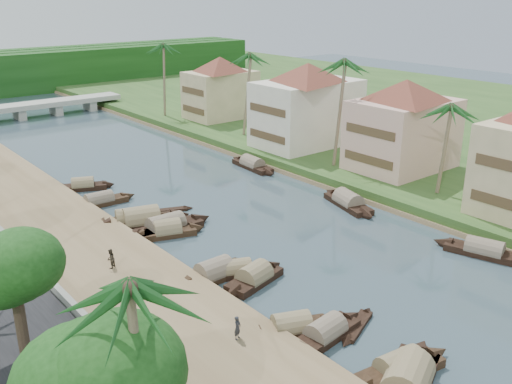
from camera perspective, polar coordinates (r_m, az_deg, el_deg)
ground at (r=43.18m, az=12.58°, el=-8.27°), size 220.00×220.00×0.00m
left_bank at (r=49.44m, az=-18.60°, el=-4.65°), size 10.00×180.00×0.80m
right_bank at (r=68.48m, az=9.64°, el=2.98°), size 16.00×180.00×1.20m
retaining_wall at (r=47.99m, az=-23.38°, el=-4.78°), size 0.40×180.00×1.10m
far_right_fill at (r=98.68m, az=24.20°, el=6.60°), size 60.00×220.00×1.15m
bridge at (r=101.49m, az=-21.03°, el=8.00°), size 28.00×4.00×2.40m
building_mid at (r=64.24m, az=14.53°, el=6.64°), size 14.11×14.11×9.70m
building_far at (r=72.48m, az=5.13°, el=8.80°), size 15.59×15.59×10.20m
building_distant at (r=88.37m, az=-3.57°, el=10.45°), size 12.62×12.62×9.20m
sampan_1 at (r=32.45m, az=14.90°, el=-17.90°), size 8.94×5.37×2.58m
sampan_2 at (r=33.31m, az=14.19°, el=-16.76°), size 7.64×2.54×2.01m
sampan_3 at (r=35.40m, az=6.96°, el=-13.86°), size 7.17×2.24×1.94m
sampan_4 at (r=35.73m, az=3.57°, el=-13.38°), size 6.74×4.00×1.95m
sampan_5 at (r=41.11m, az=-0.17°, el=-8.60°), size 6.85×3.16×2.14m
sampan_6 at (r=41.83m, az=-4.17°, el=-8.13°), size 7.36×2.02×2.20m
sampan_7 at (r=42.15m, az=-2.00°, el=-7.88°), size 6.38×3.69×1.77m
sampan_8 at (r=49.23m, az=-8.87°, el=-3.90°), size 6.84×3.64×2.09m
sampan_9 at (r=50.06m, az=-8.98°, el=-3.50°), size 9.19×2.20×2.30m
sampan_10 at (r=52.20m, az=-12.35°, el=-2.74°), size 7.96×4.12×2.17m
sampan_11 at (r=51.84m, az=-11.38°, el=-2.81°), size 9.31×4.51×2.57m
sampan_12 at (r=57.47m, az=-15.39°, el=-0.91°), size 7.72×1.78×1.87m
sampan_13 at (r=62.49m, az=-16.91°, el=0.59°), size 6.64×3.99×1.88m
sampan_14 at (r=48.54m, az=21.85°, el=-5.51°), size 3.84×8.36×2.03m
sampan_15 at (r=55.83m, az=9.20°, el=-1.04°), size 3.91×8.64×2.27m
sampan_16 at (r=67.00m, az=-0.36°, el=2.72°), size 2.16×8.63×2.10m
canoe_1 at (r=36.89m, az=10.09°, el=-13.09°), size 4.95×2.65×0.81m
canoe_2 at (r=54.57m, az=-8.90°, el=-1.87°), size 5.04×2.57×0.75m
palm_1 at (r=56.12m, az=18.61°, el=7.89°), size 3.20×3.20×9.97m
palm_2 at (r=62.60m, az=8.38°, el=12.53°), size 3.20×3.20×13.01m
palm_3 at (r=76.36m, az=-1.14°, el=13.34°), size 3.20×3.20×12.14m
palm_4 at (r=20.43m, az=-12.15°, el=-9.57°), size 3.20×3.20×10.37m
palm_7 at (r=90.00m, az=-9.41°, el=14.14°), size 3.20×3.20×12.33m
tree_1 at (r=23.27m, az=-15.31°, el=-17.47°), size 5.45×5.45×6.97m
tree_2 at (r=31.51m, az=-23.19°, el=-7.12°), size 4.38×4.38×7.02m
tree_6 at (r=78.09m, az=6.30°, el=9.06°), size 4.09×4.09×6.32m
person_near at (r=33.63m, az=-1.86°, el=-13.41°), size 0.63×0.54×1.45m
person_far at (r=42.67m, az=-14.34°, el=-6.48°), size 0.90×0.85×1.46m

